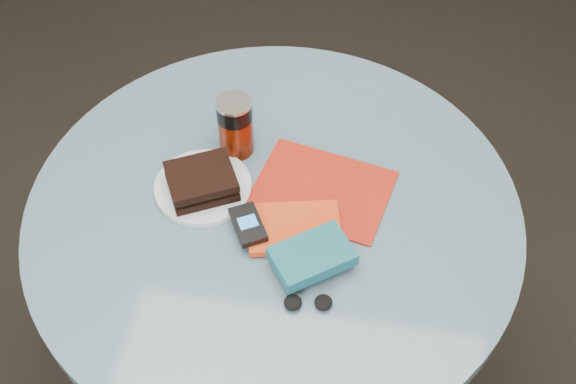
% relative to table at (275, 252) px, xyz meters
% --- Properties ---
extents(ground, '(4.00, 4.00, 0.00)m').
position_rel_table_xyz_m(ground, '(0.00, 0.00, -0.59)').
color(ground, black).
rests_on(ground, ground).
extents(table, '(1.00, 1.00, 0.75)m').
position_rel_table_xyz_m(table, '(0.00, 0.00, 0.00)').
color(table, black).
rests_on(table, ground).
extents(plate, '(0.25, 0.25, 0.01)m').
position_rel_table_xyz_m(plate, '(-0.15, 0.02, 0.17)').
color(plate, silver).
rests_on(plate, table).
extents(sandwich, '(0.17, 0.16, 0.05)m').
position_rel_table_xyz_m(sandwich, '(-0.15, 0.01, 0.20)').
color(sandwich, black).
rests_on(sandwich, plate).
extents(soda_can, '(0.08, 0.08, 0.14)m').
position_rel_table_xyz_m(soda_can, '(-0.10, 0.14, 0.23)').
color(soda_can, '#5B1404').
rests_on(soda_can, table).
extents(pepper_grinder, '(0.04, 0.04, 0.09)m').
position_rel_table_xyz_m(pepper_grinder, '(-0.11, 0.14, 0.21)').
color(pepper_grinder, '#503722').
rests_on(pepper_grinder, table).
extents(magazine, '(0.31, 0.25, 0.00)m').
position_rel_table_xyz_m(magazine, '(0.09, 0.06, 0.17)').
color(magazine, maroon).
rests_on(magazine, table).
extents(red_book, '(0.20, 0.16, 0.01)m').
position_rel_table_xyz_m(red_book, '(0.05, -0.06, 0.18)').
color(red_book, '#AF330D').
rests_on(red_book, magazine).
extents(novel, '(0.17, 0.16, 0.03)m').
position_rel_table_xyz_m(novel, '(0.10, -0.13, 0.20)').
color(novel, '#124A58').
rests_on(novel, red_book).
extents(mp3_player, '(0.09, 0.11, 0.02)m').
position_rel_table_xyz_m(mp3_player, '(-0.04, -0.07, 0.19)').
color(mp3_player, black).
rests_on(mp3_player, red_book).
extents(headphones, '(0.09, 0.05, 0.02)m').
position_rel_table_xyz_m(headphones, '(0.10, -0.22, 0.17)').
color(headphones, black).
rests_on(headphones, table).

